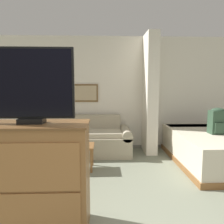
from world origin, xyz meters
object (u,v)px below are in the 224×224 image
Objects in this scene: table_lamp at (25,115)px; bed at (213,148)px; tv at (30,86)px; couch at (84,140)px; backpack at (218,120)px; tv_dresser at (34,178)px; coffee_table at (76,149)px.

bed is at bearing -9.57° from table_lamp.
tv reaches higher than table_lamp.
tv reaches higher than couch.
couch is 4.21× the size of backpack.
backpack is at bearing 32.74° from tv_dresser.
tv_dresser is 0.52× the size of bed.
backpack reaches higher than coffee_table.
bed is at bearing 121.50° from backpack.
tv is (-0.20, -1.66, 1.11)m from coffee_table.
coffee_table is 1.51m from table_lamp.
backpack is (2.82, 1.81, -0.64)m from tv.
backpack is (2.56, -0.73, 0.53)m from couch.
bed is 0.54m from backpack.
table_lamp is (-1.22, -0.05, 0.55)m from couch.
table_lamp is at bearing -177.64° from couch.
tv_dresser reaches higher than coffee_table.
backpack is at bearing -58.50° from bed.
tv is at bearing -69.04° from table_lamp.
tv_dresser reaches higher than bed.
table_lamp reaches higher than coffee_table.
backpack is at bearing -10.23° from table_lamp.
coffee_table is at bearing 83.05° from tv_dresser.
couch is at bearing 84.12° from tv_dresser.
coffee_table is at bearing -93.90° from couch.
tv is 1.72× the size of backpack.
couch is 2.45× the size of tv.
backpack is at bearing -15.96° from couch.
coffee_table is 2.67m from backpack.
couch is at bearing 164.90° from bed.
bed is (2.59, 0.21, -0.08)m from coffee_table.
table_lamp is (-1.16, 0.84, 0.49)m from coffee_table.
coffee_table is at bearing 83.05° from tv.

